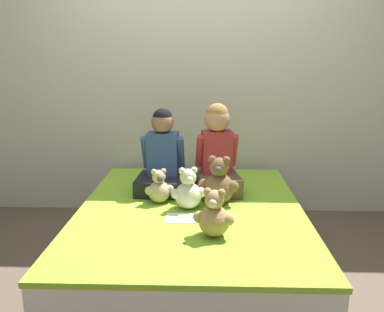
{
  "coord_description": "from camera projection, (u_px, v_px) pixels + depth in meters",
  "views": [
    {
      "loc": [
        0.09,
        -2.46,
        1.36
      ],
      "look_at": [
        0.0,
        0.25,
        0.68
      ],
      "focal_mm": 38.0,
      "sensor_mm": 36.0,
      "label": 1
    }
  ],
  "objects": [
    {
      "name": "ground_plane",
      "position": [
        191.0,
        264.0,
        2.72
      ],
      "size": [
        14.0,
        14.0,
        0.0
      ],
      "primitive_type": "plane",
      "color": "brown"
    },
    {
      "name": "wall_behind_bed",
      "position": [
        195.0,
        69.0,
        3.42
      ],
      "size": [
        8.0,
        0.06,
        2.5
      ],
      "color": "silver",
      "rests_on": "ground_plane"
    },
    {
      "name": "bed",
      "position": [
        191.0,
        237.0,
        2.67
      ],
      "size": [
        1.45,
        1.86,
        0.4
      ],
      "color": "#473828",
      "rests_on": "ground_plane"
    },
    {
      "name": "child_on_left",
      "position": [
        163.0,
        160.0,
        2.9
      ],
      "size": [
        0.37,
        0.36,
        0.6
      ],
      "rotation": [
        0.0,
        0.0,
        -0.06
      ],
      "color": "black",
      "rests_on": "bed"
    },
    {
      "name": "child_on_right",
      "position": [
        217.0,
        155.0,
        2.88
      ],
      "size": [
        0.34,
        0.4,
        0.63
      ],
      "rotation": [
        0.0,
        0.0,
        0.16
      ],
      "color": "brown",
      "rests_on": "bed"
    },
    {
      "name": "teddy_bear_held_by_left_child",
      "position": [
        159.0,
        188.0,
        2.69
      ],
      "size": [
        0.19,
        0.15,
        0.23
      ],
      "rotation": [
        0.0,
        0.0,
        0.29
      ],
      "color": "#D1B78E",
      "rests_on": "bed"
    },
    {
      "name": "teddy_bear_held_by_right_child",
      "position": [
        219.0,
        184.0,
        2.67
      ],
      "size": [
        0.27,
        0.2,
        0.32
      ],
      "rotation": [
        0.0,
        0.0,
        -0.19
      ],
      "color": "brown",
      "rests_on": "bed"
    },
    {
      "name": "teddy_bear_between_children",
      "position": [
        188.0,
        191.0,
        2.58
      ],
      "size": [
        0.22,
        0.17,
        0.27
      ],
      "rotation": [
        0.0,
        0.0,
        0.22
      ],
      "color": "silver",
      "rests_on": "bed"
    },
    {
      "name": "teddy_bear_at_foot_of_bed",
      "position": [
        214.0,
        216.0,
        2.18
      ],
      "size": [
        0.22,
        0.17,
        0.27
      ],
      "rotation": [
        0.0,
        0.0,
        -0.22
      ],
      "color": "tan",
      "rests_on": "bed"
    },
    {
      "name": "sign_card",
      "position": [
        183.0,
        218.0,
        2.45
      ],
      "size": [
        0.21,
        0.15,
        0.0
      ],
      "color": "white",
      "rests_on": "bed"
    }
  ]
}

